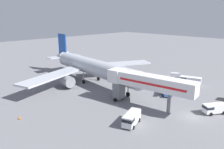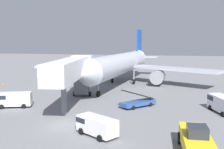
{
  "view_description": "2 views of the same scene",
  "coord_description": "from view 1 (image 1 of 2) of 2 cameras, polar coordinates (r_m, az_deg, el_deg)",
  "views": [
    {
      "loc": [
        -38.57,
        -17.16,
        18.97
      ],
      "look_at": [
        0.54,
        22.35,
        3.99
      ],
      "focal_mm": 36.02,
      "sensor_mm": 36.0,
      "label": 1
    },
    {
      "loc": [
        12.12,
        -27.64,
        9.71
      ],
      "look_at": [
        1.42,
        17.89,
        3.74
      ],
      "focal_mm": 42.68,
      "sensor_mm": 36.0,
      "label": 2
    }
  ],
  "objects": [
    {
      "name": "safety_cone_alpha",
      "position": [
        45.98,
        -22.42,
        -10.04
      ],
      "size": [
        0.45,
        0.45,
        0.69
      ],
      "color": "black",
      "rests_on": "ground"
    },
    {
      "name": "belt_loader_truck",
      "position": [
        56.44,
        13.3,
        -4.19
      ],
      "size": [
        5.11,
        5.48,
        2.84
      ],
      "color": "#2D4C8E",
      "rests_on": "ground"
    },
    {
      "name": "service_van_far_center",
      "position": [
        48.91,
        24.52,
        -7.77
      ],
      "size": [
        4.9,
        3.97,
        1.94
      ],
      "color": "white",
      "rests_on": "ground"
    },
    {
      "name": "service_van_outer_left",
      "position": [
        40.41,
        4.93,
        -11.0
      ],
      "size": [
        5.29,
        3.43,
        2.18
      ],
      "color": "silver",
      "rests_on": "ground"
    },
    {
      "name": "ground_plane",
      "position": [
        46.28,
        19.67,
        -10.06
      ],
      "size": [
        300.0,
        300.0,
        0.0
      ],
      "primitive_type": "plane",
      "color": "slate"
    },
    {
      "name": "airplane_at_gate",
      "position": [
        63.56,
        -5.09,
        1.86
      ],
      "size": [
        42.99,
        44.62,
        12.71
      ],
      "color": "#B7BCC6",
      "rests_on": "ground"
    },
    {
      "name": "service_van_near_left",
      "position": [
        65.75,
        19.15,
        -1.39
      ],
      "size": [
        3.64,
        5.88,
        2.24
      ],
      "color": "white",
      "rests_on": "ground"
    },
    {
      "name": "jet_bridge",
      "position": [
        46.87,
        8.16,
        -1.99
      ],
      "size": [
        5.96,
        19.41,
        7.13
      ],
      "color": "silver",
      "rests_on": "ground"
    },
    {
      "name": "baggage_cart_rear_left",
      "position": [
        71.59,
        15.67,
        -0.14
      ],
      "size": [
        2.36,
        2.74,
        1.56
      ],
      "color": "#38383D",
      "rests_on": "ground"
    }
  ]
}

